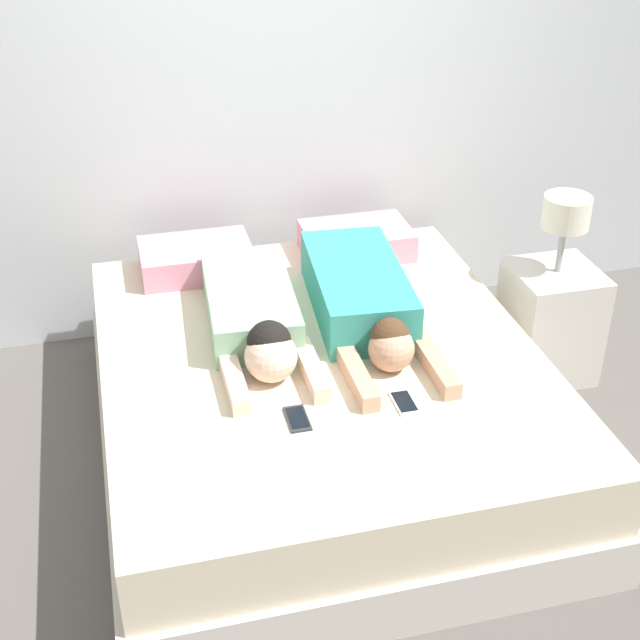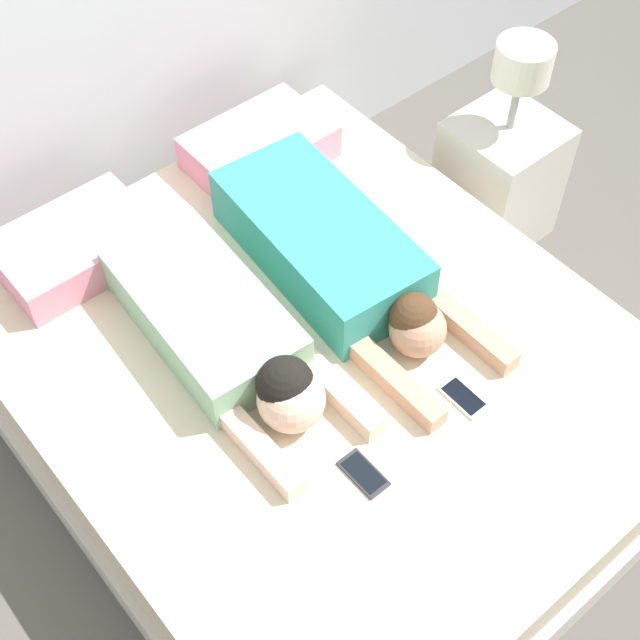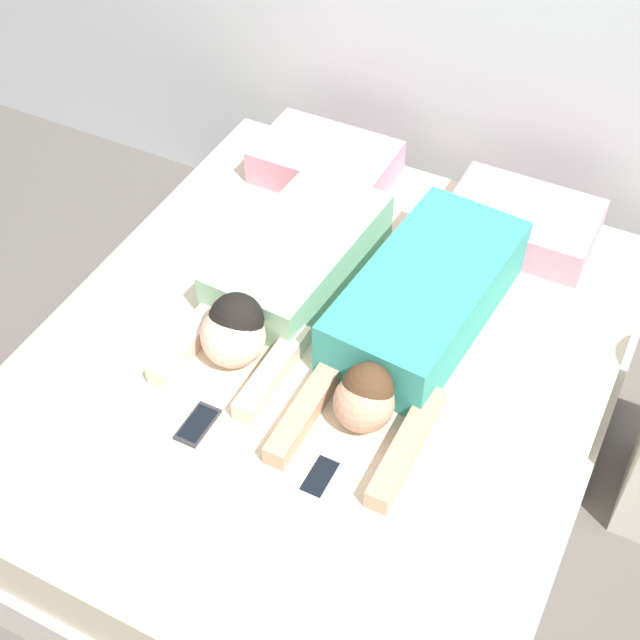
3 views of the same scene
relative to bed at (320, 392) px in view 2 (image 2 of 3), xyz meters
The scene contains 9 objects.
ground_plane 0.25m from the bed, ahead, with size 12.00×12.00×0.00m, color #5B5651.
bed is the anchor object (origin of this frame).
pillow_head_left 0.98m from the bed, 115.53° to the left, with size 0.52×0.35×0.14m.
pillow_head_right 0.98m from the bed, 64.47° to the left, with size 0.52×0.35×0.14m.
person_left 0.45m from the bed, 143.36° to the left, with size 0.40×1.03×0.24m.
person_right 0.47m from the bed, 39.85° to the left, with size 0.44×1.17×0.21m.
cell_phone_left 0.54m from the bed, 114.42° to the right, with size 0.08×0.15×0.01m.
cell_phone_right 0.55m from the bed, 63.20° to the right, with size 0.08×0.15×0.01m.
nightstand 1.26m from the bed, 14.30° to the left, with size 0.40×0.40×0.93m.
Camera 2 is at (-1.09, -1.30, 2.82)m, focal length 50.00 mm.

